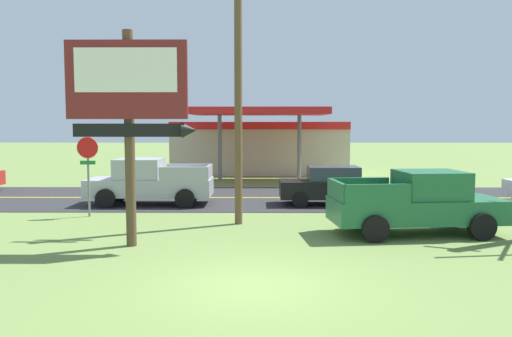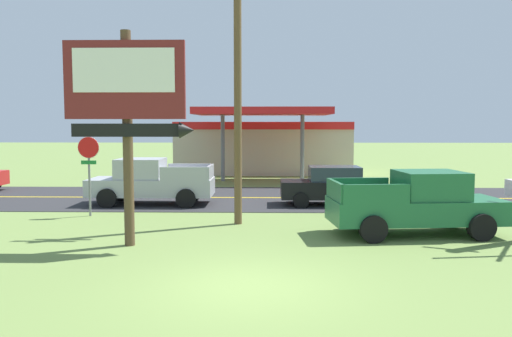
{
  "view_description": "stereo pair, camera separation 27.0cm",
  "coord_description": "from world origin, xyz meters",
  "px_view_note": "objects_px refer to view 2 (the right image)",
  "views": [
    {
      "loc": [
        0.14,
        -10.4,
        3.35
      ],
      "look_at": [
        0.0,
        8.0,
        1.8
      ],
      "focal_mm": 35.77,
      "sensor_mm": 36.0,
      "label": 1
    },
    {
      "loc": [
        0.41,
        -10.4,
        3.35
      ],
      "look_at": [
        0.0,
        8.0,
        1.8
      ],
      "focal_mm": 35.77,
      "sensor_mm": 36.0,
      "label": 2
    }
  ],
  "objects_px": {
    "gas_station": "(263,145)",
    "stop_sign": "(89,162)",
    "motel_sign": "(128,100)",
    "pickup_green_parked_on_lawn": "(417,204)",
    "car_black_far_lane": "(332,186)",
    "utility_pole": "(238,67)",
    "pickup_silver_on_road": "(150,182)"
  },
  "relations": [
    {
      "from": "gas_station",
      "to": "stop_sign",
      "type": "bearing_deg",
      "value": -109.46
    },
    {
      "from": "motel_sign",
      "to": "pickup_green_parked_on_lawn",
      "type": "xyz_separation_m",
      "value": [
        8.39,
        1.74,
        -3.08
      ]
    },
    {
      "from": "stop_sign",
      "to": "gas_station",
      "type": "bearing_deg",
      "value": 70.54
    },
    {
      "from": "car_black_far_lane",
      "to": "stop_sign",
      "type": "bearing_deg",
      "value": -163.12
    },
    {
      "from": "pickup_green_parked_on_lawn",
      "to": "car_black_far_lane",
      "type": "distance_m",
      "value": 6.11
    },
    {
      "from": "utility_pole",
      "to": "gas_station",
      "type": "bearing_deg",
      "value": 87.91
    },
    {
      "from": "gas_station",
      "to": "pickup_silver_on_road",
      "type": "height_order",
      "value": "gas_station"
    },
    {
      "from": "stop_sign",
      "to": "pickup_silver_on_road",
      "type": "xyz_separation_m",
      "value": [
        1.6,
        2.82,
        -1.06
      ]
    },
    {
      "from": "pickup_silver_on_road",
      "to": "car_black_far_lane",
      "type": "relative_size",
      "value": 1.24
    },
    {
      "from": "motel_sign",
      "to": "utility_pole",
      "type": "relative_size",
      "value": 0.59
    },
    {
      "from": "motel_sign",
      "to": "car_black_far_lane",
      "type": "height_order",
      "value": "motel_sign"
    },
    {
      "from": "stop_sign",
      "to": "pickup_silver_on_road",
      "type": "distance_m",
      "value": 3.41
    },
    {
      "from": "utility_pole",
      "to": "pickup_green_parked_on_lawn",
      "type": "bearing_deg",
      "value": -16.05
    },
    {
      "from": "motel_sign",
      "to": "pickup_green_parked_on_lawn",
      "type": "height_order",
      "value": "motel_sign"
    },
    {
      "from": "stop_sign",
      "to": "utility_pole",
      "type": "xyz_separation_m",
      "value": [
        5.59,
        -1.37,
        3.27
      ]
    },
    {
      "from": "utility_pole",
      "to": "pickup_green_parked_on_lawn",
      "type": "xyz_separation_m",
      "value": [
        5.6,
        -1.61,
        -4.33
      ]
    },
    {
      "from": "pickup_green_parked_on_lawn",
      "to": "motel_sign",
      "type": "bearing_deg",
      "value": -168.29
    },
    {
      "from": "utility_pole",
      "to": "pickup_green_parked_on_lawn",
      "type": "relative_size",
      "value": 1.86
    },
    {
      "from": "gas_station",
      "to": "car_black_far_lane",
      "type": "xyz_separation_m",
      "value": [
        3.01,
        -14.97,
        -1.11
      ]
    },
    {
      "from": "pickup_green_parked_on_lawn",
      "to": "pickup_silver_on_road",
      "type": "xyz_separation_m",
      "value": [
        -9.59,
        5.81,
        0.0
      ]
    },
    {
      "from": "motel_sign",
      "to": "pickup_green_parked_on_lawn",
      "type": "bearing_deg",
      "value": 11.71
    },
    {
      "from": "motel_sign",
      "to": "gas_station",
      "type": "distance_m",
      "value": 22.88
    },
    {
      "from": "motel_sign",
      "to": "pickup_silver_on_road",
      "type": "xyz_separation_m",
      "value": [
        -1.19,
        7.54,
        -3.08
      ]
    },
    {
      "from": "stop_sign",
      "to": "pickup_green_parked_on_lawn",
      "type": "bearing_deg",
      "value": -14.94
    },
    {
      "from": "motel_sign",
      "to": "pickup_green_parked_on_lawn",
      "type": "distance_m",
      "value": 9.11
    },
    {
      "from": "pickup_green_parked_on_lawn",
      "to": "pickup_silver_on_road",
      "type": "height_order",
      "value": "same"
    },
    {
      "from": "car_black_far_lane",
      "to": "motel_sign",
      "type": "bearing_deg",
      "value": -130.75
    },
    {
      "from": "pickup_green_parked_on_lawn",
      "to": "car_black_far_lane",
      "type": "xyz_separation_m",
      "value": [
        -1.89,
        5.81,
        -0.13
      ]
    },
    {
      "from": "gas_station",
      "to": "pickup_green_parked_on_lawn",
      "type": "xyz_separation_m",
      "value": [
        4.9,
        -20.77,
        -0.98
      ]
    },
    {
      "from": "stop_sign",
      "to": "pickup_green_parked_on_lawn",
      "type": "xyz_separation_m",
      "value": [
        11.19,
        -2.98,
        -1.06
      ]
    },
    {
      "from": "pickup_silver_on_road",
      "to": "pickup_green_parked_on_lawn",
      "type": "bearing_deg",
      "value": -31.2
    },
    {
      "from": "gas_station",
      "to": "pickup_silver_on_road",
      "type": "distance_m",
      "value": 15.71
    }
  ]
}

